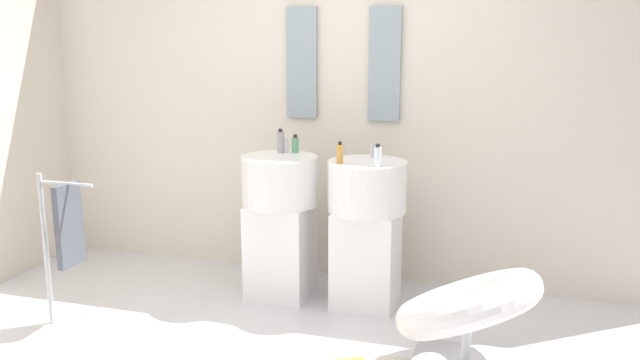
{
  "coord_description": "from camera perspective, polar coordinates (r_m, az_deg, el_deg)",
  "views": [
    {
      "loc": [
        1.24,
        -3.05,
        1.78
      ],
      "look_at": [
        0.15,
        0.55,
        0.95
      ],
      "focal_mm": 38.37,
      "sensor_mm": 36.0,
      "label": 1
    }
  ],
  "objects": [
    {
      "name": "rear_partition",
      "position": [
        4.89,
        2.08,
        6.78
      ],
      "size": [
        4.8,
        0.1,
        2.6
      ],
      "primitive_type": "cube",
      "color": "beige",
      "rests_on": "ground_plane"
    },
    {
      "name": "pedestal_sink_left",
      "position": [
        4.6,
        -3.34,
        -3.27
      ],
      "size": [
        0.51,
        0.51,
        1.06
      ],
      "color": "white",
      "rests_on": "ground_plane"
    },
    {
      "name": "pedestal_sink_right",
      "position": [
        4.44,
        3.91,
        -3.87
      ],
      "size": [
        0.51,
        0.51,
        1.06
      ],
      "color": "white",
      "rests_on": "ground_plane"
    },
    {
      "name": "vanity_mirror_left",
      "position": [
        4.89,
        -1.53,
        9.73
      ],
      "size": [
        0.22,
        0.03,
        0.77
      ],
      "primitive_type": "cube",
      "color": "#8C9EA8"
    },
    {
      "name": "vanity_mirror_right",
      "position": [
        4.73,
        5.42,
        9.6
      ],
      "size": [
        0.22,
        0.03,
        0.77
      ],
      "primitive_type": "cube",
      "color": "#8C9EA8"
    },
    {
      "name": "lounge_chair",
      "position": [
        3.68,
        12.21,
        -10.74
      ],
      "size": [
        1.05,
        1.05,
        0.65
      ],
      "color": "#B7BABF",
      "rests_on": "ground_plane"
    },
    {
      "name": "towel_rack",
      "position": [
        4.34,
        -20.49,
        -3.75
      ],
      "size": [
        0.37,
        0.22,
        0.95
      ],
      "color": "#B7BABF",
      "rests_on": "ground_plane"
    },
    {
      "name": "soap_bottle_green",
      "position": [
        4.63,
        -2.08,
        2.96
      ],
      "size": [
        0.05,
        0.05,
        0.12
      ],
      "color": "#59996B",
      "rests_on": "pedestal_sink_left"
    },
    {
      "name": "soap_bottle_amber",
      "position": [
        4.25,
        1.66,
        2.22
      ],
      "size": [
        0.04,
        0.04,
        0.14
      ],
      "color": "#C68C38",
      "rests_on": "pedestal_sink_right"
    },
    {
      "name": "soap_bottle_grey",
      "position": [
        4.63,
        -3.3,
        3.2
      ],
      "size": [
        0.05,
        0.05,
        0.16
      ],
      "color": "#99999E",
      "rests_on": "pedestal_sink_left"
    },
    {
      "name": "soap_bottle_clear",
      "position": [
        4.16,
        4.83,
        1.98
      ],
      "size": [
        0.05,
        0.05,
        0.14
      ],
      "color": "silver",
      "rests_on": "pedestal_sink_right"
    }
  ]
}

